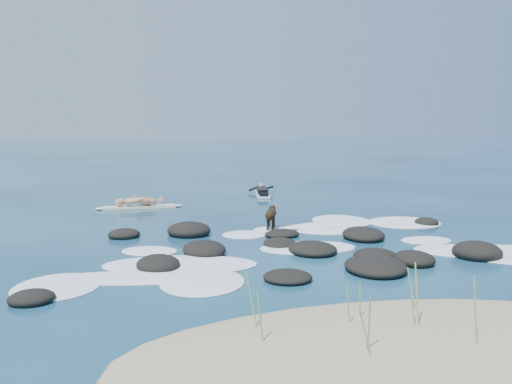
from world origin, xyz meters
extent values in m
plane|color=#0A2642|center=(0.00, 0.00, 0.00)|extent=(160.00, 160.00, 0.00)
ellipsoid|color=#9E8966|center=(0.00, -8.20, 0.00)|extent=(9.00, 4.40, 0.60)
cylinder|color=#7EA04D|center=(-0.27, -7.28, 0.48)|extent=(0.07, 0.07, 0.72)
cylinder|color=#7EA04D|center=(0.42, -7.90, 0.70)|extent=(0.06, 0.28, 1.13)
cylinder|color=#7EA04D|center=(0.86, -8.78, 0.70)|extent=(0.03, 0.18, 1.16)
cylinder|color=#7EA04D|center=(0.76, -7.13, 0.56)|extent=(0.18, 0.15, 0.86)
cylinder|color=#7EA04D|center=(-0.61, -7.58, 0.52)|extent=(0.13, 0.09, 0.80)
cylinder|color=#7EA04D|center=(-0.88, -8.85, 0.56)|extent=(0.25, 0.05, 0.87)
cylinder|color=#7EA04D|center=(0.34, -7.93, 0.52)|extent=(0.09, 0.12, 0.79)
cylinder|color=#7EA04D|center=(-2.11, -7.22, 0.63)|extent=(0.19, 0.17, 1.00)
cylinder|color=#7EA04D|center=(-0.74, -8.63, 0.59)|extent=(0.08, 0.16, 0.94)
cylinder|color=#7EA04D|center=(-2.14, -7.92, 0.57)|extent=(0.13, 0.03, 0.89)
ellipsoid|color=black|center=(5.85, 1.12, 0.08)|extent=(1.04, 1.05, 0.32)
ellipsoid|color=black|center=(-1.99, -1.22, 0.11)|extent=(1.34, 1.51, 0.46)
ellipsoid|color=black|center=(2.87, -3.42, 0.10)|extent=(1.15, 1.26, 0.41)
ellipsoid|color=black|center=(0.21, -0.74, 0.06)|extent=(1.16, 1.37, 0.24)
ellipsoid|color=black|center=(2.19, -2.64, 0.07)|extent=(1.34, 1.27, 0.28)
ellipsoid|color=black|center=(0.82, -1.76, 0.09)|extent=(1.36, 1.51, 0.37)
ellipsoid|color=black|center=(-0.57, -4.10, 0.07)|extent=(1.45, 1.42, 0.28)
ellipsoid|color=black|center=(4.76, -3.22, 0.14)|extent=(1.52, 1.55, 0.55)
ellipsoid|color=black|center=(1.65, -3.83, 0.10)|extent=(1.79, 2.03, 0.42)
ellipsoid|color=black|center=(0.62, 0.44, 0.07)|extent=(1.25, 1.10, 0.28)
ellipsoid|color=black|center=(-5.82, -4.39, 0.08)|extent=(1.06, 0.98, 0.32)
ellipsoid|color=black|center=(-4.01, 1.42, 0.09)|extent=(1.10, 1.03, 0.35)
ellipsoid|color=black|center=(2.90, -0.38, 0.11)|extent=(1.53, 1.81, 0.42)
ellipsoid|color=black|center=(-3.27, -2.48, 0.11)|extent=(1.12, 1.19, 0.45)
ellipsoid|color=black|center=(-2.07, 1.37, 0.13)|extent=(1.39, 1.44, 0.52)
ellipsoid|color=white|center=(4.52, -1.15, 0.01)|extent=(1.52, 1.11, 0.12)
ellipsoid|color=white|center=(0.87, -1.24, 0.01)|extent=(2.79, 1.81, 0.12)
ellipsoid|color=white|center=(-2.73, -2.24, 0.01)|extent=(4.07, 2.54, 0.12)
ellipsoid|color=white|center=(3.34, 2.43, 0.01)|extent=(2.10, 2.47, 0.12)
ellipsoid|color=white|center=(-5.45, -3.45, 0.01)|extent=(2.40, 2.59, 0.12)
ellipsoid|color=white|center=(-0.44, 0.89, 0.01)|extent=(1.41, 1.29, 0.12)
ellipsoid|color=white|center=(-3.89, -3.15, 0.01)|extent=(3.85, 1.84, 0.12)
ellipsoid|color=white|center=(2.64, 1.93, 0.01)|extent=(3.56, 1.59, 0.12)
ellipsoid|color=white|center=(4.63, -2.51, 0.01)|extent=(2.63, 2.21, 0.12)
ellipsoid|color=white|center=(-2.41, -3.82, 0.01)|extent=(2.45, 2.68, 0.12)
ellipsoid|color=white|center=(-3.38, -0.62, 0.01)|extent=(1.84, 1.62, 0.12)
ellipsoid|color=white|center=(5.29, 1.62, 0.01)|extent=(2.66, 2.45, 0.12)
ellipsoid|color=white|center=(2.36, 0.82, 0.01)|extent=(2.41, 1.53, 0.12)
ellipsoid|color=white|center=(0.52, 1.48, 0.01)|extent=(1.10, 0.90, 0.12)
cube|color=beige|center=(-3.36, 6.94, 0.05)|extent=(2.83, 0.66, 0.09)
ellipsoid|color=beige|center=(-1.95, 6.98, 0.05)|extent=(0.57, 0.34, 0.10)
ellipsoid|color=beige|center=(-4.77, 6.90, 0.05)|extent=(0.57, 0.34, 0.10)
imported|color=tan|center=(-3.36, 6.94, 1.02)|extent=(0.46, 0.68, 1.83)
cube|color=white|center=(2.30, 9.47, 0.06)|extent=(0.99, 2.49, 0.09)
ellipsoid|color=white|center=(2.52, 10.67, 0.06)|extent=(0.38, 0.57, 0.09)
cube|color=black|center=(2.30, 9.47, 0.22)|extent=(0.71, 1.55, 0.24)
sphere|color=tan|center=(2.46, 10.32, 0.35)|extent=(0.30, 0.30, 0.25)
cylinder|color=black|center=(2.18, 10.54, 0.21)|extent=(0.62, 0.23, 0.28)
cylinder|color=black|center=(2.79, 10.43, 0.21)|extent=(0.56, 0.42, 0.28)
cube|color=black|center=(2.15, 8.66, 0.18)|extent=(0.48, 0.67, 0.15)
cylinder|color=black|center=(0.52, 1.38, 0.53)|extent=(0.50, 0.69, 0.30)
sphere|color=black|center=(0.62, 1.64, 0.53)|extent=(0.40, 0.40, 0.31)
sphere|color=black|center=(0.43, 1.11, 0.53)|extent=(0.37, 0.37, 0.28)
sphere|color=black|center=(0.68, 1.81, 0.63)|extent=(0.29, 0.29, 0.22)
cone|color=black|center=(0.73, 1.93, 0.62)|extent=(0.16, 0.17, 0.12)
cone|color=black|center=(0.62, 1.82, 0.72)|extent=(0.12, 0.11, 0.11)
cone|color=black|center=(0.73, 1.78, 0.72)|extent=(0.12, 0.11, 0.11)
cylinder|color=black|center=(0.52, 1.61, 0.20)|extent=(0.10, 0.10, 0.41)
cylinder|color=black|center=(0.67, 1.55, 0.20)|extent=(0.10, 0.10, 0.41)
cylinder|color=black|center=(0.37, 1.20, 0.20)|extent=(0.10, 0.10, 0.41)
cylinder|color=black|center=(0.52, 1.15, 0.20)|extent=(0.10, 0.10, 0.41)
cylinder|color=black|center=(0.38, 0.99, 0.58)|extent=(0.15, 0.29, 0.18)
camera|label=1|loc=(-4.11, -15.76, 3.54)|focal=40.00mm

